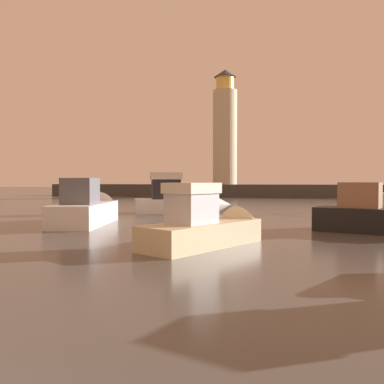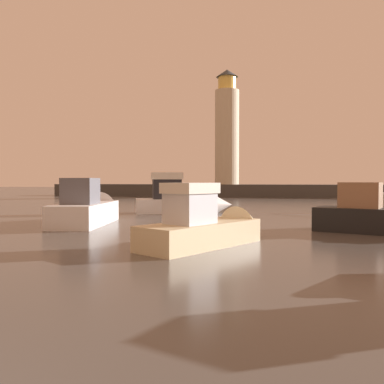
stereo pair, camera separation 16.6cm
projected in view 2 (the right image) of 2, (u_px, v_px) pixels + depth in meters
The scene contains 6 objects.
ground_plane at pixel (236, 212), 31.18m from camera, with size 220.00×220.00×0.00m, color #4C4742.
breakwater at pixel (262, 191), 59.90m from camera, with size 67.05×4.04×1.89m, color #423F3D.
lighthouse at pixel (227, 130), 60.89m from camera, with size 3.64×3.64×17.38m.
motorboat_3 at pixel (91, 209), 23.36m from camera, with size 3.65×7.97×3.03m.
motorboat_4 at pixel (215, 226), 15.51m from camera, with size 4.64×6.62×2.76m.
motorboat_5 at pixel (187, 201), 30.55m from camera, with size 7.66×4.90×3.55m.
Camera 2 is at (4.05, -1.44, 2.43)m, focal length 37.57 mm.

